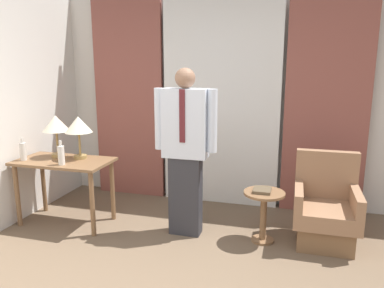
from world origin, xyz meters
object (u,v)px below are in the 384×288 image
Objects in this scene: bottle_by_lamp at (61,155)px; side_table at (264,208)px; person at (185,147)px; desk at (64,170)px; table_lamp_left at (56,125)px; bottle_near_edge at (23,151)px; table_lamp_right at (78,126)px; book at (262,190)px; armchair at (325,212)px.

bottle_by_lamp reaches higher than side_table.
desk is at bearing -175.59° from person.
table_lamp_left is 0.45m from bottle_near_edge.
table_lamp_left is at bearing 180.00° from table_lamp_right.
book is (2.01, 0.02, -0.56)m from table_lamp_right.
bottle_near_edge is 2.60m from book.
table_lamp_right is (0.14, 0.11, 0.49)m from desk.
bottle_by_lamp is at bearing -60.16° from desk.
book is (2.16, 0.13, -0.07)m from desk.
table_lamp_right reaches higher than desk.
armchair is 1.70× the size of side_table.
person is (1.78, 0.23, 0.11)m from bottle_near_edge.
desk is 2.19× the size of table_lamp_right.
armchair is at bearing 7.28° from bottle_near_edge.
book is at bearing 0.60° from table_lamp_right.
bottle_by_lamp is at bearing -49.75° from table_lamp_left.
table_lamp_left is 1.52m from person.
bottle_by_lamp reaches higher than armchair.
table_lamp_right is at bearing 179.65° from person.
desk is 0.60× the size of person.
desk is 2.81m from armchair.
bottle_by_lamp is 2.10m from book.
bottle_by_lamp is (0.24, -0.29, -0.26)m from table_lamp_left.
table_lamp_right reaches higher than book.
armchair is at bearing 14.37° from side_table.
bottle_near_edge is 3.26m from armchair.
bottle_by_lamp is (0.10, -0.17, 0.23)m from desk.
book is (-0.02, 0.00, 0.18)m from side_table.
desk is at bearing -176.57° from side_table.
side_table is at bearing 3.43° from desk.
side_table is (2.59, 0.25, -0.48)m from bottle_near_edge.
table_lamp_right is 2.75m from armchair.
bottle_by_lamp reaches higher than bottle_near_edge.
person is at bearing -177.90° from book.
book is at bearing -166.47° from armchair.
person reaches higher than table_lamp_left.
bottle_by_lamp is 1.27× the size of book.
table_lamp_right is at bearing -179.51° from side_table.
bottle_near_edge is at bearing -163.35° from desk.
side_table is (2.04, 0.02, -0.74)m from table_lamp_right.
desk is at bearing 119.84° from bottle_by_lamp.
table_lamp_left is 2.37m from book.
bottle_near_edge is at bearing -174.40° from side_table.
bottle_by_lamp is (-0.04, -0.29, -0.26)m from table_lamp_right.
table_lamp_right is at bearing 38.39° from desk.
person is at bearing 7.33° from bottle_near_edge.
table_lamp_left reaches higher than desk.
side_table is (0.81, 0.02, -0.58)m from person.
table_lamp_left reaches higher than side_table.
desk is 0.52m from table_lamp_left.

